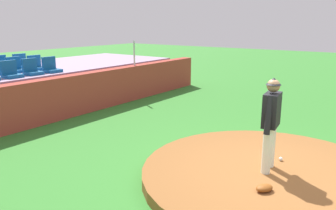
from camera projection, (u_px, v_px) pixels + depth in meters
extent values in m
plane|color=#327B2B|center=(270.00, 181.00, 6.26)|extent=(60.00, 60.00, 0.00)
cylinder|color=brown|center=(270.00, 175.00, 6.24)|extent=(4.70, 4.70, 0.20)
cylinder|color=white|center=(267.00, 151.00, 6.01)|extent=(0.16, 0.16, 0.83)
cylinder|color=white|center=(271.00, 145.00, 6.30)|extent=(0.16, 0.16, 0.83)
cube|color=black|center=(272.00, 110.00, 5.99)|extent=(0.50, 0.31, 0.60)
cylinder|color=black|center=(269.00, 115.00, 5.78)|extent=(0.23, 0.13, 0.68)
cylinder|color=black|center=(274.00, 109.00, 6.21)|extent=(0.25, 0.14, 0.68)
sphere|color=#8C6647|center=(273.00, 86.00, 5.88)|extent=(0.23, 0.23, 0.23)
cone|color=black|center=(274.00, 81.00, 5.87)|extent=(0.30, 0.30, 0.13)
sphere|color=white|center=(281.00, 159.00, 6.64)|extent=(0.07, 0.07, 0.07)
ellipsoid|color=brown|center=(264.00, 188.00, 5.44)|extent=(0.36, 0.32, 0.11)
cube|color=#A53A2E|center=(48.00, 101.00, 9.84)|extent=(14.98, 0.40, 1.26)
cylinder|color=silver|center=(134.00, 53.00, 12.59)|extent=(0.06, 0.06, 0.91)
cube|color=#105691|center=(13.00, 76.00, 10.04)|extent=(0.48, 0.44, 0.10)
cube|color=#105691|center=(8.00, 67.00, 10.08)|extent=(0.48, 0.08, 0.40)
cube|color=#105691|center=(34.00, 73.00, 10.60)|extent=(0.48, 0.44, 0.10)
cube|color=#105691|center=(29.00, 65.00, 10.64)|extent=(0.48, 0.08, 0.40)
cube|color=#105691|center=(53.00, 71.00, 11.12)|extent=(0.48, 0.44, 0.10)
cube|color=#105691|center=(49.00, 63.00, 11.16)|extent=(0.48, 0.08, 0.40)
cube|color=#105691|center=(17.00, 71.00, 11.09)|extent=(0.48, 0.44, 0.10)
cube|color=#105691|center=(13.00, 63.00, 11.13)|extent=(0.48, 0.08, 0.40)
cube|color=#105691|center=(38.00, 69.00, 11.64)|extent=(0.48, 0.44, 0.10)
cube|color=#105691|center=(34.00, 61.00, 11.69)|extent=(0.48, 0.08, 0.40)
cube|color=#105691|center=(3.00, 69.00, 11.60)|extent=(0.48, 0.44, 0.10)
cube|color=#105691|center=(23.00, 67.00, 12.16)|extent=(0.48, 0.44, 0.10)
cube|color=#105691|center=(19.00, 59.00, 12.20)|extent=(0.48, 0.08, 0.40)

